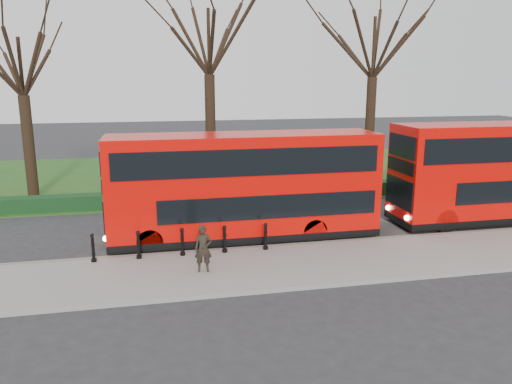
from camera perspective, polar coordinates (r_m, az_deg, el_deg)
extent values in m
plane|color=#28282B|center=(20.29, -7.23, -6.18)|extent=(120.00, 120.00, 0.00)
cube|color=gray|center=(17.46, -6.38, -9.13)|extent=(60.00, 4.00, 0.15)
cube|color=slate|center=(19.32, -6.98, -6.93)|extent=(60.00, 0.25, 0.16)
cube|color=#234A18|center=(34.78, -9.36, 1.87)|extent=(60.00, 18.00, 0.06)
cube|color=black|center=(26.70, -8.51, -0.65)|extent=(60.00, 0.90, 0.80)
cube|color=yellow|center=(19.63, -7.05, -6.82)|extent=(60.00, 0.10, 0.01)
cube|color=yellow|center=(19.82, -7.10, -6.63)|extent=(60.00, 0.10, 0.01)
cylinder|color=black|center=(30.08, -24.51, 4.59)|extent=(0.60, 0.60, 5.69)
cylinder|color=black|center=(29.51, -5.21, 6.63)|extent=(0.60, 0.60, 6.78)
cylinder|color=black|center=(32.25, 12.85, 6.78)|extent=(0.60, 0.60, 6.64)
cylinder|color=black|center=(18.88, -18.13, -6.14)|extent=(0.15, 0.15, 1.00)
cylinder|color=black|center=(18.76, -13.28, -5.95)|extent=(0.15, 0.15, 1.00)
cylinder|color=black|center=(18.77, -8.42, -5.72)|extent=(0.15, 0.15, 1.00)
cylinder|color=black|center=(18.92, -3.60, -5.45)|extent=(0.15, 0.15, 1.00)
cylinder|color=black|center=(19.20, 1.10, -5.15)|extent=(0.15, 0.15, 1.00)
cube|color=red|center=(20.46, -1.32, 0.99)|extent=(10.99, 2.50, 4.05)
cube|color=black|center=(20.99, -1.29, -4.56)|extent=(11.01, 2.52, 0.30)
cube|color=black|center=(19.59, 1.68, -1.74)|extent=(8.79, 0.04, 0.95)
cube|color=black|center=(19.04, -0.63, 3.38)|extent=(10.39, 0.04, 1.05)
cube|color=black|center=(20.14, -16.94, 1.17)|extent=(0.06, 2.20, 0.55)
cylinder|color=black|center=(19.55, -12.02, -5.57)|extent=(1.00, 0.30, 1.00)
cylinder|color=black|center=(21.65, -12.05, -3.75)|extent=(1.00, 0.30, 1.00)
cylinder|color=black|center=(20.57, 6.71, -4.43)|extent=(1.00, 0.30, 1.00)
cylinder|color=black|center=(22.57, 4.94, -2.81)|extent=(1.00, 0.30, 1.00)
cube|color=black|center=(26.59, 26.85, -2.19)|extent=(11.46, 2.62, 0.31)
cube|color=black|center=(22.92, 16.20, 2.88)|extent=(0.06, 2.29, 0.57)
cylinder|color=black|center=(23.30, 20.83, -3.08)|extent=(1.04, 0.31, 1.04)
cylinder|color=black|center=(25.18, 18.05, -1.71)|extent=(1.04, 0.31, 1.04)
imported|color=black|center=(17.07, -6.05, -6.46)|extent=(0.64, 0.47, 1.62)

